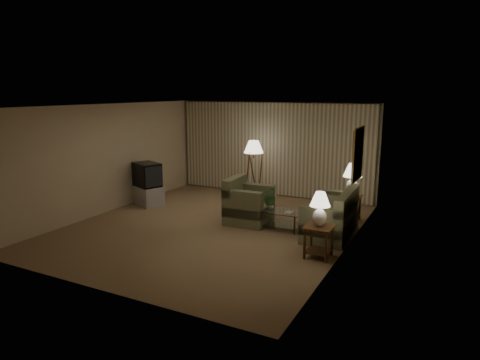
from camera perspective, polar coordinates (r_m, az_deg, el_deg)
name	(u,v)px	position (r m, az deg, el deg)	size (l,w,h in m)	color
ground	(213,226)	(9.75, -3.60, -6.20)	(7.00, 7.00, 0.00)	olive
room_shell	(244,143)	(10.66, 0.53, 5.02)	(6.04, 7.02, 2.72)	beige
sofa	(330,217)	(9.30, 11.97, -4.85)	(1.80, 0.98, 0.77)	#7C815A
armchair	(249,205)	(9.91, 1.20, -3.38)	(1.09, 1.04, 0.83)	#7C815A
side_table_near	(319,236)	(8.02, 10.46, -7.38)	(0.50, 0.50, 0.60)	#39220F
side_table_far	(351,204)	(10.44, 14.58, -3.10)	(0.46, 0.39, 0.60)	#39220F
table_lamp_near	(320,206)	(7.85, 10.61, -3.44)	(0.37, 0.37, 0.64)	silver
table_lamp_far	(352,177)	(10.30, 14.77, 0.42)	(0.44, 0.44, 0.76)	silver
coffee_table	(277,216)	(9.60, 4.89, -4.77)	(1.17, 0.64, 0.41)	silver
tv_cabinet	(148,195)	(11.79, -12.18, -1.99)	(1.04, 0.87, 0.50)	#B0AFB2
crt_tv	(147,175)	(11.67, -12.30, 0.71)	(0.89, 0.78, 0.63)	black
floor_lamp	(254,169)	(11.91, 1.81, 1.48)	(0.54, 0.54, 1.66)	#39220F
ottoman	(258,198)	(11.44, 2.37, -2.43)	(0.59, 0.59, 0.39)	#A94F39
vase	(270,206)	(9.60, 4.08, -3.43)	(0.15, 0.15, 0.16)	white
flowers	(271,193)	(9.52, 4.11, -1.72)	(0.39, 0.34, 0.43)	#3E7B36
book	(286,212)	(9.38, 6.09, -4.27)	(0.16, 0.22, 0.02)	olive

